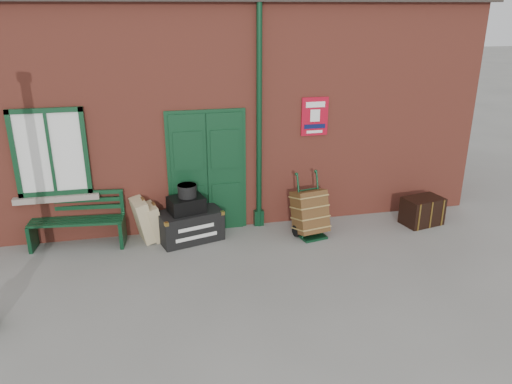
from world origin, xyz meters
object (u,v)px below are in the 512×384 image
object	(u,v)px
houdini_trunk	(190,226)
porter_trolley	(310,212)
dark_trunk	(422,211)
bench	(77,218)

from	to	relation	value
houdini_trunk	porter_trolley	size ratio (longest dim) A/B	0.95
porter_trolley	dark_trunk	world-z (taller)	porter_trolley
houdini_trunk	porter_trolley	xyz separation A→B (m)	(2.14, -0.27, 0.17)
bench	porter_trolley	bearing A→B (deg)	-1.17
bench	porter_trolley	size ratio (longest dim) A/B	1.41
bench	dark_trunk	bearing A→B (deg)	1.56
porter_trolley	dark_trunk	bearing A→B (deg)	-10.86
dark_trunk	bench	bearing A→B (deg)	163.67
porter_trolley	dark_trunk	size ratio (longest dim) A/B	1.57
bench	houdini_trunk	xyz separation A→B (m)	(1.92, -0.24, -0.22)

